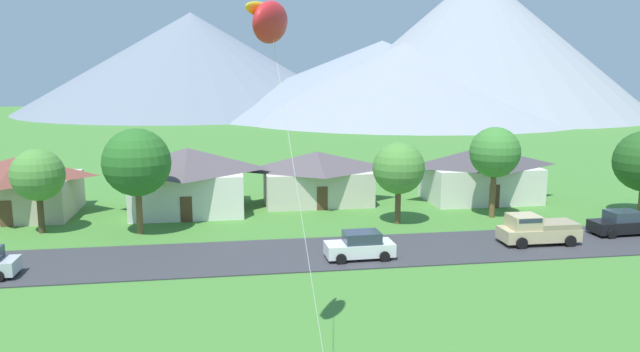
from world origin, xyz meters
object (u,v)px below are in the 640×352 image
Objects in this scene: tree_center at (38,175)px; tree_near_left at (495,153)px; tree_near_right at (399,168)px; pickup_truck_sand_west_side at (537,229)px; parked_car_black_west_end at (621,223)px; house_rightmost at (188,178)px; house_right_center at (317,176)px; parked_car_white_mid_west at (360,246)px; kite_flyer_with_kite at (271,33)px; house_left_center at (20,185)px; house_leftmost at (480,173)px; tree_left_of_center at (137,163)px.

tree_near_left is at bearing -0.97° from tree_center.
tree_near_right is 1.20× the size of pickup_truck_sand_west_side.
house_rightmost is at bearing 157.73° from parked_car_black_west_end.
house_rightmost is 1.56× the size of tree_center.
house_right_center is 11.07m from house_rightmost.
parked_car_black_west_end is 19.64m from parked_car_white_mid_west.
tree_center is 1.43× the size of parked_car_black_west_end.
tree_near_right is at bearing 59.80° from parked_car_white_mid_west.
tree_near_left is 16.22m from parked_car_white_mid_west.
kite_flyer_with_kite is at bearing -80.18° from house_rightmost.
tree_near_right is at bearing -23.38° from house_rightmost.
house_left_center is 1.68× the size of pickup_truck_sand_west_side.
tree_center is 1.17× the size of pickup_truck_sand_west_side.
tree_center is at bearing -171.12° from house_leftmost.
tree_near_right is at bearing -144.17° from house_leftmost.
house_leftmost is 20.97m from parked_car_white_mid_west.
kite_flyer_with_kite is (14.95, -22.57, 8.61)m from tree_center.
parked_car_black_west_end is (6.70, -6.44, -4.32)m from tree_near_left.
house_right_center reaches higher than parked_car_black_west_end.
tree_center is at bearing 155.69° from parked_car_white_mid_west.
house_right_center is 1.58× the size of tree_near_right.
tree_left_of_center is 0.54× the size of kite_flyer_with_kite.
house_left_center is 35.26m from kite_flyer_with_kite.
parked_car_white_mid_west is at bearing -89.38° from house_right_center.
house_leftmost is 36.10m from tree_center.
house_leftmost is 6.89m from tree_near_left.
parked_car_black_west_end is 0.31× the size of kite_flyer_with_kite.
house_leftmost is at bearing -0.49° from house_left_center.
house_right_center is 1.62× the size of tree_center.
house_left_center is 45.71m from parked_car_black_west_end.
tree_left_of_center reaches higher than parked_car_black_west_end.
tree_left_of_center is (-28.61, -6.89, 2.64)m from house_leftmost.
house_leftmost is 25.54m from house_rightmost.
tree_left_of_center is at bearing -10.71° from tree_center.
tree_near_right is at bearing 137.78° from pickup_truck_sand_west_side.
house_leftmost is 1.64× the size of tree_near_right.
tree_near_left is 1.38× the size of pickup_truck_sand_west_side.
house_rightmost is (-25.54, -0.05, 0.22)m from house_leftmost.
house_leftmost is 29.55m from tree_left_of_center.
tree_near_left is at bearing 49.09° from kite_flyer_with_kite.
tree_center is 28.41m from kite_flyer_with_kite.
tree_left_of_center is at bearing 110.48° from kite_flyer_with_kite.
parked_car_white_mid_west is 12.46m from pickup_truck_sand_west_side.
tree_left_of_center reaches higher than house_leftmost.
pickup_truck_sand_west_side is (23.54, -13.79, -1.67)m from house_rightmost.
kite_flyer_with_kite is (4.86, -28.09, 10.10)m from house_rightmost.
house_leftmost is at bearing -5.61° from house_right_center.
pickup_truck_sand_west_side is (-2.00, -13.84, -1.45)m from house_leftmost.
tree_near_left is 0.95× the size of tree_left_of_center.
house_leftmost is at bearing 46.49° from parked_car_white_mid_west.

